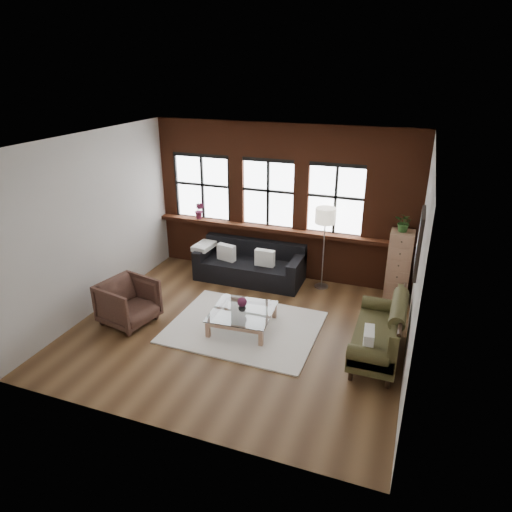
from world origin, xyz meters
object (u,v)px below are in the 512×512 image
(dark_sofa, at_px, (249,262))
(vase, at_px, (242,307))
(armchair, at_px, (128,302))
(coffee_table, at_px, (242,320))
(drawer_chest, at_px, (399,267))
(floor_lamp, at_px, (324,245))
(vintage_settee, at_px, (378,329))

(dark_sofa, xyz_separation_m, vase, (0.57, -1.84, 0.00))
(dark_sofa, distance_m, armchair, 2.71)
(coffee_table, distance_m, vase, 0.24)
(armchair, distance_m, drawer_chest, 5.01)
(vase, bearing_deg, drawer_chest, 39.57)
(drawer_chest, bearing_deg, floor_lamp, 178.47)
(coffee_table, bearing_deg, drawer_chest, 39.57)
(armchair, height_order, floor_lamp, floor_lamp)
(vintage_settee, bearing_deg, dark_sofa, 146.57)
(coffee_table, xyz_separation_m, vase, (0.00, 0.00, 0.24))
(dark_sofa, xyz_separation_m, coffee_table, (0.57, -1.84, -0.24))
(armchair, xyz_separation_m, drawer_chest, (4.34, 2.48, 0.31))
(vase, xyz_separation_m, drawer_chest, (2.40, 1.98, 0.29))
(vase, height_order, drawer_chest, drawer_chest)
(dark_sofa, distance_m, coffee_table, 1.94)
(armchair, relative_size, coffee_table, 0.83)
(dark_sofa, distance_m, vase, 1.93)
(drawer_chest, height_order, floor_lamp, floor_lamp)
(armchair, bearing_deg, vase, -63.63)
(vintage_settee, relative_size, vase, 12.61)
(vintage_settee, bearing_deg, coffee_table, 179.51)
(armchair, bearing_deg, dark_sofa, -18.44)
(coffee_table, height_order, vase, vase)
(vintage_settee, distance_m, armchair, 4.22)
(coffee_table, bearing_deg, armchair, -165.65)
(dark_sofa, xyz_separation_m, vintage_settee, (2.82, -1.86, 0.06))
(vintage_settee, xyz_separation_m, drawer_chest, (0.15, 2.00, 0.23))
(armchair, height_order, drawer_chest, drawer_chest)
(vintage_settee, bearing_deg, vase, 179.51)
(dark_sofa, height_order, armchair, dark_sofa)
(vintage_settee, distance_m, floor_lamp, 2.47)
(coffee_table, relative_size, drawer_chest, 0.74)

